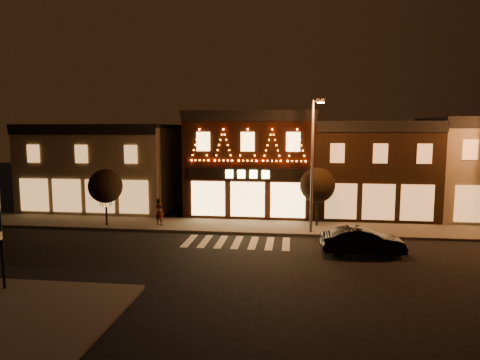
# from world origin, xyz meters

# --- Properties ---
(ground) EXTENTS (120.00, 120.00, 0.00)m
(ground) POSITION_xyz_m (0.00, 0.00, 0.00)
(ground) COLOR black
(ground) RESTS_ON ground
(sidewalk_far) EXTENTS (44.00, 4.00, 0.15)m
(sidewalk_far) POSITION_xyz_m (2.00, 8.00, 0.07)
(sidewalk_far) COLOR #47423D
(sidewalk_far) RESTS_ON ground
(sidewalk_near) EXTENTS (7.00, 7.00, 0.15)m
(sidewalk_near) POSITION_xyz_m (-6.50, -7.50, 0.07)
(sidewalk_near) COLOR #47423D
(sidewalk_near) RESTS_ON ground
(building_left) EXTENTS (12.20, 8.28, 7.30)m
(building_left) POSITION_xyz_m (-13.00, 13.99, 3.66)
(building_left) COLOR brown
(building_left) RESTS_ON ground
(building_pulp) EXTENTS (10.20, 8.34, 8.30)m
(building_pulp) POSITION_xyz_m (0.00, 13.98, 4.16)
(building_pulp) COLOR black
(building_pulp) RESTS_ON ground
(building_right_a) EXTENTS (9.20, 8.28, 7.50)m
(building_right_a) POSITION_xyz_m (9.50, 13.99, 3.76)
(building_right_a) COLOR black
(building_right_a) RESTS_ON ground
(streetlamp_mid) EXTENTS (0.74, 1.98, 8.62)m
(streetlamp_mid) POSITION_xyz_m (4.62, 6.35, 5.21)
(streetlamp_mid) COLOR #59595E
(streetlamp_mid) RESTS_ON sidewalk_far
(tree_left) EXTENTS (2.38, 2.38, 3.98)m
(tree_left) POSITION_xyz_m (-9.71, 6.89, 2.93)
(tree_left) COLOR black
(tree_left) RESTS_ON sidewalk_far
(tree_right) EXTENTS (2.45, 2.45, 4.10)m
(tree_right) POSITION_xyz_m (5.07, 8.67, 3.02)
(tree_right) COLOR black
(tree_right) RESTS_ON sidewalk_far
(dark_sedan) EXTENTS (4.64, 1.89, 1.49)m
(dark_sedan) POSITION_xyz_m (7.22, 2.43, 0.75)
(dark_sedan) COLOR black
(dark_sedan) RESTS_ON ground
(pedestrian) EXTENTS (0.82, 0.70, 1.91)m
(pedestrian) POSITION_xyz_m (-5.98, 7.34, 1.11)
(pedestrian) COLOR gray
(pedestrian) RESTS_ON sidewalk_far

